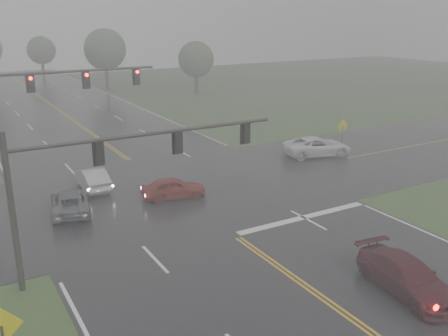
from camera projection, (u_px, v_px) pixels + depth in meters
main_road at (186, 201)px, 30.04m from camera, size 18.00×160.00×0.02m
cross_street at (172, 191)px, 31.69m from camera, size 120.00×14.00×0.02m
stop_bar at (303, 218)px, 27.56m from camera, size 8.50×0.50×0.01m
sedan_maroon at (405, 292)px, 20.26m from camera, size 2.52×4.99×1.39m
sedan_red at (174, 199)px, 30.43m from camera, size 4.13×2.35×1.32m
sedan_silver at (93, 189)px, 32.11m from camera, size 1.54×4.16×1.36m
car_grey at (71, 213)px, 28.31m from camera, size 2.93×4.79×1.24m
pickup_white at (316, 156)px, 39.57m from camera, size 5.80×3.70×1.49m
signal_gantry_near at (104, 167)px, 20.84m from camera, size 12.12×0.29×6.64m
signal_gantry_far at (33, 95)px, 34.30m from camera, size 12.89×0.40×7.81m
sign_diamond_west at (3, 336)px, 14.33m from camera, size 1.20×0.25×2.90m
sign_diamond_east at (342, 130)px, 39.58m from camera, size 1.18×0.15×2.85m
tree_ne_a at (105, 50)px, 71.72m from camera, size 5.99×5.99×8.79m
tree_e_near at (196, 59)px, 68.21m from camera, size 4.91×4.91×7.21m
tree_n_far at (41, 50)px, 85.98m from camera, size 4.80×4.80×7.06m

